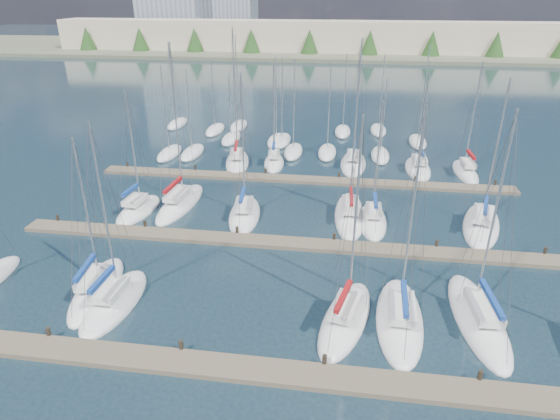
# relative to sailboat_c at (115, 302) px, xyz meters

# --- Properties ---
(ground) EXTENTS (400.00, 400.00, 0.00)m
(ground) POSITION_rel_sailboat_c_xyz_m (9.82, 53.33, -0.18)
(ground) COLOR #1E313C
(ground) RESTS_ON ground
(dock_near) EXTENTS (44.00, 1.93, 1.10)m
(dock_near) POSITION_rel_sailboat_c_xyz_m (9.82, -4.66, -0.03)
(dock_near) COLOR #6B5E4C
(dock_near) RESTS_ON ground
(dock_mid) EXTENTS (44.00, 1.93, 1.10)m
(dock_mid) POSITION_rel_sailboat_c_xyz_m (9.82, 9.34, -0.03)
(dock_mid) COLOR #6B5E4C
(dock_mid) RESTS_ON ground
(dock_far) EXTENTS (44.00, 1.93, 1.10)m
(dock_far) POSITION_rel_sailboat_c_xyz_m (9.82, 23.34, -0.03)
(dock_far) COLOR #6B5E4C
(dock_far) RESTS_ON ground
(sailboat_c) EXTENTS (2.94, 7.57, 12.67)m
(sailboat_c) POSITION_rel_sailboat_c_xyz_m (0.00, 0.00, 0.00)
(sailboat_c) COLOR white
(sailboat_c) RESTS_ON ground
(sailboat_r) EXTENTS (2.44, 7.72, 12.71)m
(sailboat_r) POSITION_rel_sailboat_c_xyz_m (27.71, 28.17, 0.01)
(sailboat_r) COLOR white
(sailboat_r) RESTS_ON ground
(sailboat_j) EXTENTS (3.52, 8.07, 13.23)m
(sailboat_j) POSITION_rel_sailboat_c_xyz_m (5.63, 13.99, 0.01)
(sailboat_j) COLOR white
(sailboat_j) RESTS_ON ground
(sailboat_e) EXTENTS (3.24, 8.97, 13.98)m
(sailboat_e) POSITION_rel_sailboat_c_xyz_m (18.19, 0.80, 0.00)
(sailboat_e) COLOR white
(sailboat_e) RESTS_ON ground
(sailboat_m) EXTENTS (5.36, 10.03, 13.19)m
(sailboat_m) POSITION_rel_sailboat_c_xyz_m (26.32, 14.94, -0.01)
(sailboat_m) COLOR white
(sailboat_m) RESTS_ON ground
(sailboat_h) EXTENTS (3.14, 6.98, 11.70)m
(sailboat_h) POSITION_rel_sailboat_c_xyz_m (-4.27, 13.51, 0.00)
(sailboat_h) COLOR white
(sailboat_h) RESTS_ON ground
(sailboat_n) EXTENTS (4.18, 9.17, 15.76)m
(sailboat_n) POSITION_rel_sailboat_c_xyz_m (1.77, 27.90, 0.02)
(sailboat_n) COLOR white
(sailboat_n) RESTS_ON ground
(sailboat_k) EXTENTS (2.81, 9.89, 14.75)m
(sailboat_k) POSITION_rel_sailboat_c_xyz_m (15.02, 15.30, 0.01)
(sailboat_k) COLOR white
(sailboat_k) RESTS_ON ground
(sailboat_p) EXTENTS (3.23, 8.87, 14.72)m
(sailboat_p) POSITION_rel_sailboat_c_xyz_m (15.35, 29.32, 0.00)
(sailboat_p) COLOR white
(sailboat_p) RESTS_ON ground
(sailboat_d) EXTENTS (4.45, 8.59, 13.47)m
(sailboat_d) POSITION_rel_sailboat_c_xyz_m (14.89, 0.39, 0.01)
(sailboat_d) COLOR white
(sailboat_d) RESTS_ON ground
(sailboat_l) EXTENTS (2.44, 7.34, 11.35)m
(sailboat_l) POSITION_rel_sailboat_c_xyz_m (17.04, 14.38, 0.00)
(sailboat_l) COLOR white
(sailboat_l) RESTS_ON ground
(sailboat_q) EXTENTS (2.81, 7.82, 11.44)m
(sailboat_q) POSITION_rel_sailboat_c_xyz_m (22.61, 28.61, -0.01)
(sailboat_q) COLOR white
(sailboat_q) RESTS_ON ground
(sailboat_i) EXTENTS (3.30, 9.66, 15.32)m
(sailboat_i) POSITION_rel_sailboat_c_xyz_m (-0.93, 15.52, 0.01)
(sailboat_i) COLOR white
(sailboat_i) RESTS_ON ground
(sailboat_o) EXTENTS (3.01, 6.56, 12.20)m
(sailboat_o) POSITION_rel_sailboat_c_xyz_m (6.13, 28.20, 0.02)
(sailboat_o) COLOR white
(sailboat_o) RESTS_ON ground
(sailboat_f) EXTENTS (3.31, 9.86, 13.72)m
(sailboat_f) POSITION_rel_sailboat_c_xyz_m (22.99, 1.59, -0.00)
(sailboat_f) COLOR white
(sailboat_f) RESTS_ON ground
(sailboat_b) EXTENTS (3.54, 8.34, 11.31)m
(sailboat_b) POSITION_rel_sailboat_c_xyz_m (-1.84, 1.16, -0.00)
(sailboat_b) COLOR white
(sailboat_b) RESTS_ON ground
(distant_boats) EXTENTS (36.93, 20.75, 13.30)m
(distant_boats) POSITION_rel_sailboat_c_xyz_m (5.48, 37.09, 0.11)
(distant_boats) COLOR #9EA0A5
(distant_boats) RESTS_ON ground
(shoreline) EXTENTS (400.00, 60.00, 38.00)m
(shoreline) POSITION_rel_sailboat_c_xyz_m (-3.47, 143.10, 7.26)
(shoreline) COLOR #666B51
(shoreline) RESTS_ON ground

